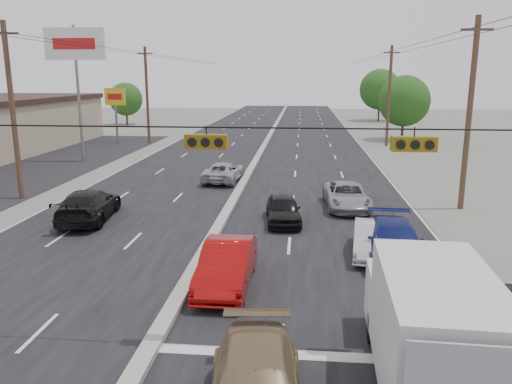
% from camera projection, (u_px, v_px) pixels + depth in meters
% --- Properties ---
extents(ground, '(200.00, 200.00, 0.00)m').
position_uv_depth(ground, '(157.00, 339.00, 13.67)').
color(ground, '#606356').
rests_on(ground, ground).
extents(road_surface, '(20.00, 160.00, 0.02)m').
position_uv_depth(road_surface, '(257.00, 160.00, 42.76)').
color(road_surface, black).
rests_on(road_surface, ground).
extents(center_median, '(0.50, 160.00, 0.20)m').
position_uv_depth(center_median, '(257.00, 159.00, 42.74)').
color(center_median, gray).
rests_on(center_median, ground).
extents(parking_lot, '(10.00, 42.00, 0.02)m').
position_uv_depth(parking_lot, '(37.00, 167.00, 39.44)').
color(parking_lot, black).
rests_on(parking_lot, ground).
extents(utility_pole_left_b, '(1.60, 0.30, 10.00)m').
position_uv_depth(utility_pole_left_b, '(13.00, 111.00, 28.18)').
color(utility_pole_left_b, '#422D1E').
rests_on(utility_pole_left_b, ground).
extents(utility_pole_left_c, '(1.60, 0.30, 10.00)m').
position_uv_depth(utility_pole_left_c, '(147.00, 95.00, 52.42)').
color(utility_pole_left_c, '#422D1E').
rests_on(utility_pole_left_c, ground).
extents(utility_pole_right_b, '(1.60, 0.30, 10.00)m').
position_uv_depth(utility_pole_right_b, '(469.00, 114.00, 25.93)').
color(utility_pole_right_b, '#422D1E').
rests_on(utility_pole_right_b, ground).
extents(utility_pole_right_c, '(1.60, 0.30, 10.00)m').
position_uv_depth(utility_pole_right_c, '(389.00, 96.00, 50.18)').
color(utility_pole_right_c, '#422D1E').
rests_on(utility_pole_right_c, ground).
extents(traffic_signals, '(25.00, 0.30, 0.54)m').
position_uv_depth(traffic_signals, '(202.00, 140.00, 12.30)').
color(traffic_signals, black).
rests_on(traffic_signals, ground).
extents(pole_sign_billboard, '(5.00, 0.25, 11.00)m').
position_uv_depth(pole_sign_billboard, '(75.00, 53.00, 40.11)').
color(pole_sign_billboard, slate).
rests_on(pole_sign_billboard, ground).
extents(pole_sign_far, '(2.20, 0.25, 6.00)m').
position_uv_depth(pole_sign_far, '(115.00, 101.00, 52.90)').
color(pole_sign_far, slate).
rests_on(pole_sign_far, ground).
extents(tree_left_far, '(4.80, 4.80, 6.12)m').
position_uv_depth(tree_left_far, '(126.00, 99.00, 72.99)').
color(tree_left_far, '#382619').
rests_on(tree_left_far, ground).
extents(tree_right_mid, '(5.60, 5.60, 7.14)m').
position_uv_depth(tree_right_mid, '(404.00, 101.00, 54.98)').
color(tree_right_mid, '#382619').
rests_on(tree_right_mid, ground).
extents(tree_right_far, '(6.40, 6.40, 8.16)m').
position_uv_depth(tree_right_far, '(380.00, 89.00, 78.99)').
color(tree_right_far, '#382619').
rests_on(tree_right_far, ground).
extents(box_truck, '(2.42, 6.29, 3.15)m').
position_uv_depth(box_truck, '(428.00, 329.00, 10.93)').
color(box_truck, black).
rests_on(box_truck, ground).
extents(red_sedan, '(1.68, 4.66, 1.53)m').
position_uv_depth(red_sedan, '(227.00, 265.00, 16.94)').
color(red_sedan, '#990909').
rests_on(red_sedan, ground).
extents(queue_car_a, '(2.00, 4.13, 1.36)m').
position_uv_depth(queue_car_a, '(283.00, 209.00, 24.33)').
color(queue_car_a, black).
rests_on(queue_car_a, ground).
extents(queue_car_b, '(1.83, 4.06, 1.29)m').
position_uv_depth(queue_car_b, '(371.00, 240.00, 19.93)').
color(queue_car_b, silver).
rests_on(queue_car_b, ground).
extents(queue_car_c, '(2.49, 4.98, 1.35)m').
position_uv_depth(queue_car_c, '(347.00, 196.00, 27.02)').
color(queue_car_c, gray).
rests_on(queue_car_c, ground).
extents(queue_car_d, '(2.39, 5.23, 1.48)m').
position_uv_depth(queue_car_d, '(394.00, 242.00, 19.34)').
color(queue_car_d, navy).
rests_on(queue_car_d, ground).
extents(oncoming_near, '(2.79, 5.56, 1.55)m').
position_uv_depth(oncoming_near, '(89.00, 205.00, 24.72)').
color(oncoming_near, black).
rests_on(oncoming_near, ground).
extents(oncoming_far, '(2.55, 4.92, 1.32)m').
position_uv_depth(oncoming_far, '(224.00, 172.00, 33.90)').
color(oncoming_far, '#9CA0A3').
rests_on(oncoming_far, ground).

